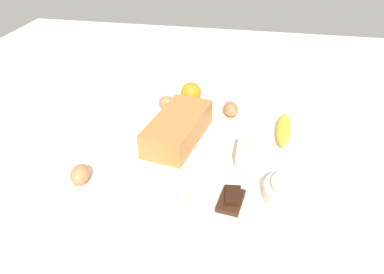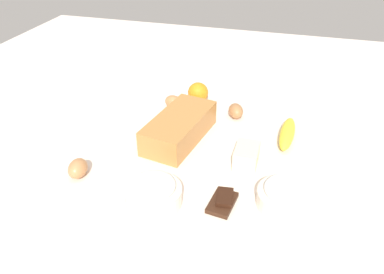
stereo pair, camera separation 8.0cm
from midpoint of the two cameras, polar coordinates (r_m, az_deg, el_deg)
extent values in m
cube|color=beige|center=(1.14, -2.00, -2.15)|extent=(2.40, 2.40, 0.02)
cube|color=#B77A3D|center=(1.16, -4.13, 1.33)|extent=(0.30, 0.18, 0.08)
cube|color=black|center=(1.16, -4.13, 1.50)|extent=(0.28, 0.16, 0.07)
cylinder|color=silver|center=(0.94, -7.10, -9.16)|extent=(0.14, 0.14, 0.04)
torus|color=silver|center=(0.92, -7.18, -8.28)|extent=(0.14, 0.14, 0.01)
ellipsoid|color=white|center=(0.92, -7.24, -7.66)|extent=(0.11, 0.11, 0.04)
cylinder|color=silver|center=(0.97, 12.65, -8.38)|extent=(0.14, 0.14, 0.04)
torus|color=silver|center=(0.95, 12.78, -7.57)|extent=(0.14, 0.14, 0.01)
ellipsoid|color=white|center=(0.95, 12.88, -6.98)|extent=(0.11, 0.11, 0.04)
ellipsoid|color=yellow|center=(1.21, 12.00, 1.14)|extent=(0.19, 0.05, 0.04)
sphere|color=orange|center=(1.38, -1.82, 6.76)|extent=(0.07, 0.07, 0.07)
cube|color=#F4EDB2|center=(1.07, 6.44, -2.58)|extent=(0.09, 0.07, 0.06)
ellipsoid|color=#B07648|center=(1.34, -5.55, 5.24)|extent=(0.05, 0.06, 0.05)
ellipsoid|color=#B87C4B|center=(1.05, -18.80, -5.47)|extent=(0.07, 0.06, 0.05)
ellipsoid|color=#A56F43|center=(1.29, 4.16, 4.20)|extent=(0.08, 0.07, 0.05)
cylinder|color=silver|center=(0.94, 3.45, -10.21)|extent=(0.13, 0.13, 0.01)
cube|color=#381E11|center=(0.93, 3.47, -9.72)|extent=(0.10, 0.07, 0.01)
cube|color=black|center=(0.93, 3.81, -8.88)|extent=(0.07, 0.05, 0.01)
camera|label=1|loc=(0.04, -92.05, -1.34)|focal=35.01mm
camera|label=2|loc=(0.04, 87.95, 1.34)|focal=35.01mm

